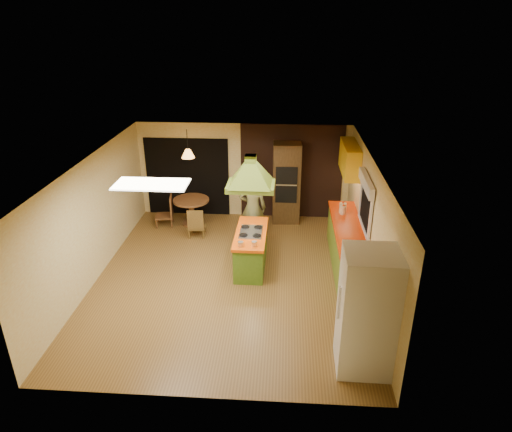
# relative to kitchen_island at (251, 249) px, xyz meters

# --- Properties ---
(ground) EXTENTS (6.50, 6.50, 0.00)m
(ground) POSITION_rel_kitchen_island_xyz_m (-0.40, -0.51, -0.41)
(ground) COLOR brown
(ground) RESTS_ON ground
(room_walls) EXTENTS (5.50, 6.50, 6.50)m
(room_walls) POSITION_rel_kitchen_island_xyz_m (-0.40, -0.51, 0.84)
(room_walls) COLOR beige
(room_walls) RESTS_ON ground
(ceiling_plane) EXTENTS (6.50, 6.50, 0.00)m
(ceiling_plane) POSITION_rel_kitchen_island_xyz_m (-0.40, -0.51, 2.09)
(ceiling_plane) COLOR silver
(ceiling_plane) RESTS_ON room_walls
(brick_panel) EXTENTS (2.64, 0.03, 2.50)m
(brick_panel) POSITION_rel_kitchen_island_xyz_m (0.85, 2.72, 0.84)
(brick_panel) COLOR #381E14
(brick_panel) RESTS_ON ground
(nook_opening) EXTENTS (2.20, 0.03, 2.10)m
(nook_opening) POSITION_rel_kitchen_island_xyz_m (-1.90, 2.72, 0.64)
(nook_opening) COLOR black
(nook_opening) RESTS_ON ground
(right_counter) EXTENTS (0.62, 3.05, 0.92)m
(right_counter) POSITION_rel_kitchen_island_xyz_m (2.05, 0.09, 0.05)
(right_counter) COLOR olive
(right_counter) RESTS_ON ground
(upper_cabinets) EXTENTS (0.34, 1.40, 0.70)m
(upper_cabinets) POSITION_rel_kitchen_island_xyz_m (2.17, 1.69, 1.54)
(upper_cabinets) COLOR yellow
(upper_cabinets) RESTS_ON room_walls
(window_right) EXTENTS (0.12, 1.35, 1.06)m
(window_right) POSITION_rel_kitchen_island_xyz_m (2.30, -0.11, 1.36)
(window_right) COLOR black
(window_right) RESTS_ON room_walls
(fluor_panel) EXTENTS (1.20, 0.60, 0.03)m
(fluor_panel) POSITION_rel_kitchen_island_xyz_m (-1.50, -1.71, 2.07)
(fluor_panel) COLOR white
(fluor_panel) RESTS_ON ceiling_plane
(kitchen_island) EXTENTS (0.67, 1.63, 0.83)m
(kitchen_island) POSITION_rel_kitchen_island_xyz_m (0.00, 0.00, 0.00)
(kitchen_island) COLOR #527D1F
(kitchen_island) RESTS_ON ground
(range_hood) EXTENTS (0.97, 0.71, 0.79)m
(range_hood) POSITION_rel_kitchen_island_xyz_m (0.00, -0.00, 1.84)
(range_hood) COLOR #5B6F1B
(range_hood) RESTS_ON ceiling_plane
(man) EXTENTS (0.64, 0.43, 1.74)m
(man) POSITION_rel_kitchen_island_xyz_m (-0.05, 1.16, 0.46)
(man) COLOR brown
(man) RESTS_ON ground
(refrigerator) EXTENTS (0.83, 0.79, 2.00)m
(refrigerator) POSITION_rel_kitchen_island_xyz_m (1.96, -2.92, 0.58)
(refrigerator) COLOR white
(refrigerator) RESTS_ON ground
(wall_oven) EXTENTS (0.72, 0.63, 2.10)m
(wall_oven) POSITION_rel_kitchen_island_xyz_m (0.73, 2.44, 0.64)
(wall_oven) COLOR #4F3619
(wall_oven) RESTS_ON ground
(dining_table) EXTENTS (0.92, 0.92, 0.69)m
(dining_table) POSITION_rel_kitchen_island_xyz_m (-1.69, 2.04, 0.07)
(dining_table) COLOR brown
(dining_table) RESTS_ON ground
(chair_left) EXTENTS (0.50, 0.50, 0.80)m
(chair_left) POSITION_rel_kitchen_island_xyz_m (-2.39, 1.94, -0.02)
(chair_left) COLOR brown
(chair_left) RESTS_ON ground
(chair_near) EXTENTS (0.43, 0.43, 0.75)m
(chair_near) POSITION_rel_kitchen_island_xyz_m (-1.44, 1.39, -0.04)
(chair_near) COLOR brown
(chair_near) RESTS_ON ground
(pendant_lamp) EXTENTS (0.37, 0.37, 0.21)m
(pendant_lamp) POSITION_rel_kitchen_island_xyz_m (-1.69, 2.04, 1.49)
(pendant_lamp) COLOR #FF9E3F
(pendant_lamp) RESTS_ON ceiling_plane
(canister_large) EXTENTS (0.17, 0.17, 0.23)m
(canister_large) POSITION_rel_kitchen_island_xyz_m (2.00, 0.92, 0.62)
(canister_large) COLOR beige
(canister_large) RESTS_ON right_counter
(canister_medium) EXTENTS (0.15, 0.15, 0.19)m
(canister_medium) POSITION_rel_kitchen_island_xyz_m (2.00, 0.86, 0.60)
(canister_medium) COLOR beige
(canister_medium) RESTS_ON right_counter
(canister_small) EXTENTS (0.15, 0.15, 0.16)m
(canister_small) POSITION_rel_kitchen_island_xyz_m (2.00, 0.98, 0.59)
(canister_small) COLOR #FFF7CD
(canister_small) RESTS_ON right_counter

